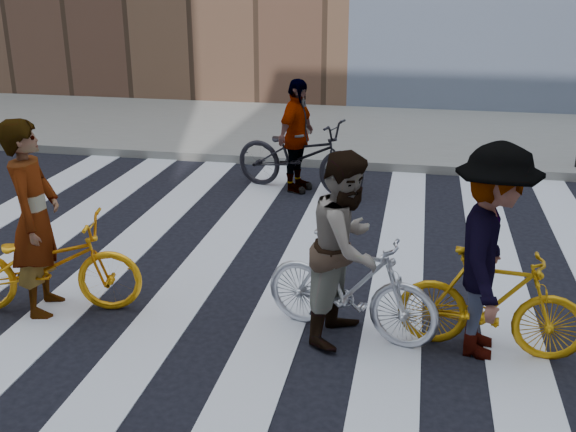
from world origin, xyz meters
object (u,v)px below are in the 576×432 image
(bike_dark_rear, at_px, (300,156))
(rider_mid, at_px, (346,247))
(bike_yellow_left, at_px, (46,265))
(bike_silver_mid, at_px, (351,286))
(rider_left, at_px, (35,218))
(rider_right, at_px, (491,252))
(bike_yellow_right, at_px, (491,302))
(rider_rear, at_px, (296,136))

(bike_dark_rear, height_order, rider_mid, rider_mid)
(bike_yellow_left, xyz_separation_m, bike_dark_rear, (1.75, 4.33, 0.07))
(bike_silver_mid, relative_size, rider_left, 0.86)
(bike_dark_rear, bearing_deg, bike_yellow_left, 174.00)
(rider_left, height_order, rider_right, rider_left)
(bike_yellow_left, relative_size, rider_left, 0.96)
(bike_yellow_right, distance_m, rider_right, 0.47)
(bike_yellow_right, relative_size, bike_dark_rear, 0.76)
(bike_yellow_left, bearing_deg, rider_rear, -34.85)
(bike_silver_mid, relative_size, rider_mid, 0.95)
(bike_yellow_left, relative_size, rider_rear, 1.08)
(bike_silver_mid, relative_size, rider_right, 0.88)
(bike_yellow_right, xyz_separation_m, rider_left, (-4.28, -0.04, 0.49))
(bike_dark_rear, bearing_deg, bike_silver_mid, -147.62)
(bike_yellow_left, distance_m, bike_yellow_right, 4.23)
(bike_yellow_left, bearing_deg, rider_left, 76.53)
(rider_right, bearing_deg, bike_yellow_left, 96.50)
(bike_yellow_right, xyz_separation_m, rider_rear, (-2.54, 4.29, 0.37))
(bike_silver_mid, bearing_deg, rider_right, -76.48)
(bike_silver_mid, relative_size, bike_dark_rear, 0.79)
(bike_dark_rear, xyz_separation_m, rider_mid, (1.20, -4.24, 0.32))
(bike_dark_rear, xyz_separation_m, rider_rear, (-0.05, 0.00, 0.30))
(bike_yellow_right, bearing_deg, rider_rear, 36.53)
(bike_silver_mid, distance_m, rider_mid, 0.38)
(bike_yellow_left, distance_m, bike_dark_rear, 4.67)
(rider_left, bearing_deg, rider_mid, -101.76)
(rider_mid, xyz_separation_m, rider_rear, (-1.25, 4.24, -0.02))
(bike_yellow_right, xyz_separation_m, rider_right, (-0.05, 0.00, 0.47))
(bike_yellow_left, height_order, bike_yellow_right, bike_yellow_left)
(bike_yellow_left, relative_size, rider_right, 0.98)
(bike_yellow_right, height_order, rider_right, rider_right)
(bike_yellow_right, relative_size, rider_mid, 0.92)
(bike_silver_mid, xyz_separation_m, bike_yellow_right, (1.24, -0.05, -0.02))
(rider_rear, bearing_deg, rider_right, -133.92)
(bike_silver_mid, distance_m, rider_left, 3.08)
(bike_yellow_right, height_order, rider_rear, rider_rear)
(bike_dark_rear, bearing_deg, rider_rear, 105.96)
(bike_silver_mid, bearing_deg, rider_rear, 32.77)
(bike_silver_mid, distance_m, rider_right, 1.27)
(bike_silver_mid, xyz_separation_m, rider_mid, (-0.05, 0.00, 0.38))
(bike_silver_mid, height_order, rider_right, rider_right)
(rider_left, height_order, rider_rear, rider_left)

